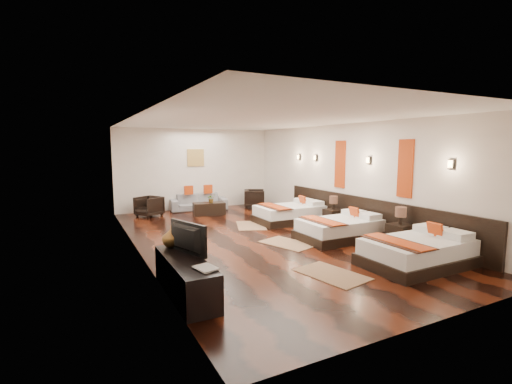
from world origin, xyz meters
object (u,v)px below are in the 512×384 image
nightstand_b (333,216)px  armchair_right (254,198)px  table_plant (211,198)px  bed_far (290,213)px  figurine (172,236)px  tv (184,239)px  armchair_left (149,206)px  tv_console (185,277)px  nightstand_a (400,233)px  bed_mid (340,229)px  coffee_table (209,209)px  bed_near (418,252)px  book (198,270)px  sofa (199,202)px

nightstand_b → armchair_right: bearing=98.1°
nightstand_b → table_plant: bearing=128.3°
bed_far → figurine: size_ratio=5.52×
tv → armchair_left: (0.65, 6.21, -0.48)m
tv_console → nightstand_a: bearing=4.7°
armchair_left → tv: bearing=-35.0°
armchair_left → armchair_right: armchair_right is taller
bed_mid → nightstand_a: size_ratio=2.20×
coffee_table → bed_near: bearing=-75.1°
bed_far → book: 6.02m
sofa → armchair_right: size_ratio=2.66×
bed_far → bed_near: bearing=-90.0°
coffee_table → tv: bearing=-113.3°
bed_mid → armchair_left: size_ratio=2.76×
figurine → armchair_right: figurine is taller
bed_near → nightstand_a: 1.31m
bed_near → table_plant: bed_near is taller
bed_far → coffee_table: bearing=129.2°
bed_mid → armchair_left: bed_mid is taller
tv → figurine: tv is taller
nightstand_a → tv: 4.92m
nightstand_a → tv: size_ratio=1.03×
nightstand_a → tv_console: (-4.95, -0.40, -0.03)m
book → figurine: (0.00, 1.33, 0.16)m
armchair_left → table_plant: (1.82, -0.68, 0.22)m
book → table_plant: 6.84m
table_plant → sofa: bearing=92.8°
sofa → bed_mid: bearing=-63.8°
armchair_left → bed_far: bearing=22.9°
bed_near → nightstand_b: bearing=77.4°
bed_mid → tv_console: (-4.19, -1.50, 0.02)m
bed_mid → tv_console: bearing=-160.4°
armchair_right → coffee_table: (-1.95, -0.61, -0.13)m
nightstand_b → coffee_table: 4.00m
book → armchair_right: armchair_right is taller
figurine → table_plant: figurine is taller
bed_mid → sofa: bearing=107.8°
figurine → coffee_table: size_ratio=0.36×
figurine → armchair_left: (0.70, 5.71, -0.41)m
tv → bed_far: bearing=-70.1°
tv → table_plant: bearing=-44.1°
bed_near → figurine: 4.44m
armchair_left → nightstand_b: bearing=19.5°
nightstand_b → figurine: (-4.95, -1.96, 0.43)m
bed_mid → tv_console: size_ratio=1.08×
tv → table_plant: 6.06m
table_plant → armchair_left: bearing=159.5°
book → figurine: size_ratio=0.94×
tv_console → figurine: bearing=90.0°
bed_near → armchair_left: bed_near is taller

